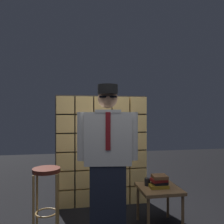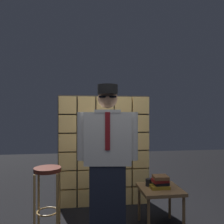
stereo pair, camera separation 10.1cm
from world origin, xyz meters
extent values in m
cube|color=#F2C672|center=(-0.58, 1.30, 0.14)|extent=(0.27, 0.08, 0.27)
cube|color=#F2C672|center=(-0.29, 1.30, 0.14)|extent=(0.27, 0.08, 0.27)
cube|color=#F2C672|center=(0.00, 1.30, 0.14)|extent=(0.27, 0.08, 0.27)
cube|color=#F2C672|center=(0.29, 1.30, 0.14)|extent=(0.27, 0.08, 0.27)
cube|color=#F2C672|center=(0.58, 1.30, 0.14)|extent=(0.27, 0.08, 0.27)
cube|color=#F2C672|center=(-0.58, 1.30, 0.43)|extent=(0.27, 0.08, 0.27)
cube|color=#F2C672|center=(-0.29, 1.30, 0.43)|extent=(0.27, 0.08, 0.27)
cube|color=#F2C672|center=(0.00, 1.30, 0.43)|extent=(0.27, 0.08, 0.27)
cube|color=#F2C672|center=(0.29, 1.30, 0.43)|extent=(0.27, 0.08, 0.27)
cube|color=#F2C672|center=(0.58, 1.30, 0.43)|extent=(0.27, 0.08, 0.27)
cube|color=#F2C672|center=(-0.58, 1.30, 0.72)|extent=(0.27, 0.08, 0.27)
cube|color=#F2C672|center=(-0.29, 1.30, 0.72)|extent=(0.27, 0.08, 0.27)
cube|color=#F2C672|center=(0.00, 1.30, 0.72)|extent=(0.27, 0.08, 0.27)
cube|color=#F2C672|center=(0.29, 1.30, 0.72)|extent=(0.27, 0.08, 0.27)
cube|color=#F2C672|center=(0.58, 1.30, 0.72)|extent=(0.27, 0.08, 0.27)
cube|color=#F2C672|center=(-0.58, 1.30, 1.01)|extent=(0.27, 0.08, 0.27)
cube|color=#F2C672|center=(-0.29, 1.30, 1.01)|extent=(0.27, 0.08, 0.27)
cube|color=#F2C672|center=(0.00, 1.30, 1.01)|extent=(0.27, 0.08, 0.27)
cube|color=#F2C672|center=(0.29, 1.30, 1.01)|extent=(0.27, 0.08, 0.27)
cube|color=#F2C672|center=(0.58, 1.30, 1.01)|extent=(0.27, 0.08, 0.27)
cube|color=#F2C672|center=(-0.58, 1.30, 1.31)|extent=(0.27, 0.08, 0.27)
cube|color=#F2C672|center=(-0.29, 1.30, 1.31)|extent=(0.27, 0.08, 0.27)
cube|color=#F2C672|center=(0.00, 1.30, 1.31)|extent=(0.27, 0.08, 0.27)
cube|color=#F2C672|center=(0.29, 1.30, 1.31)|extent=(0.27, 0.08, 0.27)
cube|color=#F2C672|center=(0.58, 1.30, 1.31)|extent=(0.27, 0.08, 0.27)
cube|color=#F2C672|center=(-0.58, 1.30, 1.60)|extent=(0.27, 0.08, 0.27)
cube|color=#F2C672|center=(-0.29, 1.30, 1.60)|extent=(0.27, 0.08, 0.27)
cube|color=#F2C672|center=(0.00, 1.30, 1.60)|extent=(0.27, 0.08, 0.27)
cube|color=#F2C672|center=(0.29, 1.30, 1.60)|extent=(0.27, 0.08, 0.27)
cube|color=#F2C672|center=(0.58, 1.30, 1.60)|extent=(0.27, 0.08, 0.27)
cube|color=#38332D|center=(0.00, 1.35, 0.87)|extent=(1.48, 0.02, 1.77)
cube|color=#1E2333|center=(-0.06, 0.36, 0.44)|extent=(0.44, 0.26, 0.87)
cube|color=silver|center=(-0.06, 0.36, 1.18)|extent=(0.57, 0.30, 0.62)
cube|color=maroon|center=(-0.08, 0.24, 1.27)|extent=(0.06, 0.02, 0.43)
cube|color=silver|center=(-0.06, 0.36, 1.50)|extent=(0.33, 0.28, 0.04)
sphere|color=#A87A5B|center=(-0.06, 0.36, 1.65)|extent=(0.24, 0.24, 0.24)
ellipsoid|color=black|center=(-0.07, 0.31, 1.61)|extent=(0.16, 0.10, 0.11)
cube|color=black|center=(-0.07, 0.25, 1.66)|extent=(0.20, 0.04, 0.02)
cylinder|color=black|center=(-0.07, 0.27, 1.70)|extent=(0.20, 0.20, 0.01)
cylinder|color=black|center=(-0.06, 0.36, 1.76)|extent=(0.24, 0.24, 0.11)
cylinder|color=silver|center=(0.24, 0.32, 1.20)|extent=(0.12, 0.12, 0.57)
cylinder|color=silver|center=(-0.36, 0.40, 1.20)|extent=(0.12, 0.12, 0.57)
cylinder|color=#592319|center=(-0.79, 0.62, 0.77)|extent=(0.34, 0.34, 0.05)
torus|color=tan|center=(-0.79, 0.62, 0.24)|extent=(0.27, 0.27, 0.02)
cylinder|color=tan|center=(-0.93, 0.49, 0.37)|extent=(0.03, 0.03, 0.74)
cylinder|color=tan|center=(-0.66, 0.49, 0.37)|extent=(0.03, 0.03, 0.74)
cylinder|color=tan|center=(-0.93, 0.76, 0.37)|extent=(0.03, 0.03, 0.74)
cylinder|color=tan|center=(-0.66, 0.76, 0.37)|extent=(0.03, 0.03, 0.74)
cube|color=brown|center=(0.64, 0.52, 0.49)|extent=(0.52, 0.52, 0.04)
cylinder|color=brown|center=(0.42, 0.30, 0.23)|extent=(0.04, 0.04, 0.47)
cylinder|color=brown|center=(0.86, 0.30, 0.23)|extent=(0.04, 0.04, 0.47)
cylinder|color=brown|center=(0.42, 0.74, 0.23)|extent=(0.04, 0.04, 0.47)
cylinder|color=brown|center=(0.86, 0.74, 0.23)|extent=(0.04, 0.04, 0.47)
cube|color=olive|center=(0.63, 0.51, 0.53)|extent=(0.24, 0.18, 0.04)
cube|color=black|center=(0.65, 0.51, 0.57)|extent=(0.18, 0.15, 0.04)
cube|color=maroon|center=(0.63, 0.50, 0.61)|extent=(0.21, 0.16, 0.04)
cube|color=brown|center=(0.64, 0.50, 0.65)|extent=(0.19, 0.18, 0.04)
cylinder|color=black|center=(0.51, 0.60, 0.56)|extent=(0.08, 0.08, 0.09)
torus|color=black|center=(0.57, 0.60, 0.56)|extent=(0.06, 0.01, 0.06)
camera|label=1|loc=(-0.46, -2.27, 1.49)|focal=36.10mm
camera|label=2|loc=(-0.36, -2.28, 1.49)|focal=36.10mm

